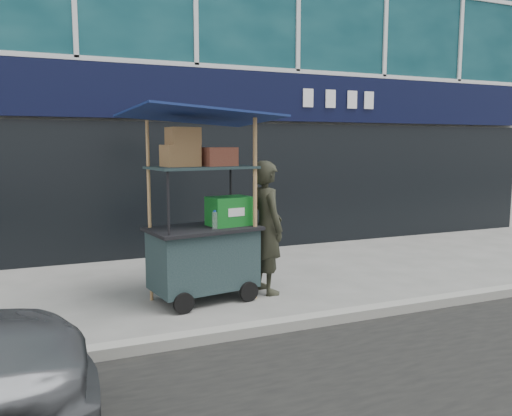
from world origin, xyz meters
name	(u,v)px	position (x,y,z in m)	size (l,w,h in m)	color
ground	(292,322)	(0.00, 0.00, 0.00)	(80.00, 80.00, 0.00)	#5F5F5B
curb	(301,322)	(0.00, -0.20, 0.06)	(80.00, 0.18, 0.12)	gray
vendor_cart	(204,234)	(-0.68, 1.19, 0.87)	(2.02, 1.57, 2.47)	#182829
vendor_man	(267,227)	(0.19, 1.18, 0.90)	(0.65, 0.43, 1.79)	#292A1F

